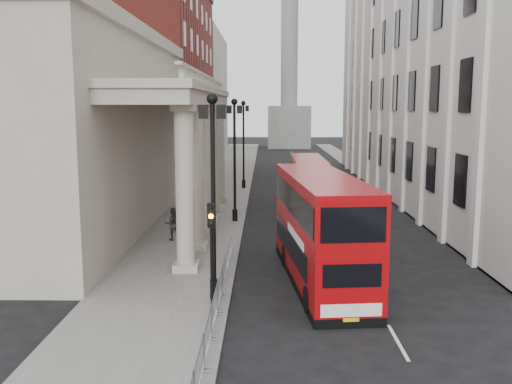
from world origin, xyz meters
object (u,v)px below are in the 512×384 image
(lamp_post_south, at_px, (213,183))
(lamp_post_mid, at_px, (235,151))
(pedestrian_c, at_px, (203,203))
(monument_column, at_px, (289,63))
(lamp_post_north, at_px, (244,138))
(pedestrian_a, at_px, (186,216))
(pedestrian_b, at_px, (173,224))
(traffic_light, at_px, (211,239))
(bus_far, at_px, (308,184))
(bus_near, at_px, (321,227))

(lamp_post_south, relative_size, lamp_post_mid, 1.00)
(lamp_post_mid, bearing_deg, pedestrian_c, 131.43)
(monument_column, distance_m, lamp_post_south, 88.94)
(lamp_post_north, xyz_separation_m, pedestrian_a, (-2.92, -19.15, -3.84))
(lamp_post_south, bearing_deg, lamp_post_mid, 90.00)
(lamp_post_mid, height_order, pedestrian_b, lamp_post_mid)
(traffic_light, distance_m, bus_far, 22.97)
(lamp_post_south, distance_m, pedestrian_a, 13.73)
(monument_column, bearing_deg, pedestrian_c, -97.48)
(lamp_post_south, height_order, pedestrian_a, lamp_post_south)
(lamp_post_north, bearing_deg, pedestrian_a, -98.68)
(lamp_post_north, relative_size, bus_far, 0.88)
(lamp_post_mid, bearing_deg, lamp_post_south, -90.00)
(pedestrian_c, bearing_deg, monument_column, 104.08)
(bus_far, bearing_deg, lamp_post_north, 114.59)
(bus_far, distance_m, pedestrian_a, 11.19)
(bus_near, relative_size, pedestrian_b, 5.96)
(lamp_post_north, distance_m, pedestrian_a, 19.75)
(lamp_post_north, bearing_deg, monument_column, 83.28)
(bus_far, height_order, pedestrian_a, bus_far)
(monument_column, height_order, traffic_light, monument_column)
(bus_far, bearing_deg, pedestrian_b, -130.82)
(pedestrian_a, height_order, pedestrian_c, pedestrian_a)
(bus_far, relative_size, pedestrian_c, 5.99)
(lamp_post_mid, relative_size, pedestrian_c, 5.28)
(monument_column, bearing_deg, bus_near, -91.34)
(monument_column, distance_m, lamp_post_mid, 73.14)
(lamp_post_south, xyz_separation_m, bus_near, (4.60, 2.71, -2.37))
(lamp_post_north, xyz_separation_m, bus_near, (4.60, -29.29, -2.37))
(bus_far, distance_m, pedestrian_b, 13.32)
(bus_far, xyz_separation_m, pedestrian_c, (-7.83, -1.51, -1.22))
(pedestrian_c, bearing_deg, lamp_post_mid, -27.01)
(traffic_light, distance_m, pedestrian_a, 15.31)
(lamp_post_south, distance_m, lamp_post_north, 32.00)
(pedestrian_b, bearing_deg, bus_near, 125.91)
(lamp_post_mid, xyz_separation_m, bus_far, (5.34, 4.32, -2.78))
(traffic_light, relative_size, pedestrian_c, 2.73)
(lamp_post_south, xyz_separation_m, pedestrian_a, (-2.92, 12.85, -3.84))
(lamp_post_mid, relative_size, traffic_light, 1.93)
(bus_near, bearing_deg, traffic_light, -139.46)
(lamp_post_south, distance_m, pedestrian_c, 19.39)
(lamp_post_mid, distance_m, bus_near, 14.27)
(monument_column, xyz_separation_m, pedestrian_c, (-9.08, -69.19, -15.07))
(bus_far, bearing_deg, lamp_post_mid, -141.04)
(monument_column, relative_size, pedestrian_b, 28.16)
(monument_column, xyz_separation_m, lamp_post_mid, (-6.60, -72.00, -11.07))
(lamp_post_mid, height_order, lamp_post_north, same)
(pedestrian_c, bearing_deg, pedestrian_b, -74.17)
(lamp_post_mid, height_order, traffic_light, lamp_post_mid)
(lamp_post_north, bearing_deg, bus_far, -65.41)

